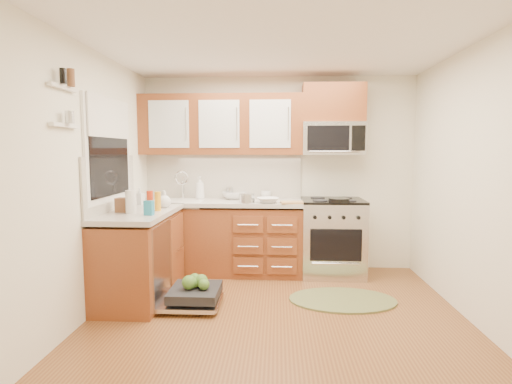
# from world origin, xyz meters

# --- Properties ---
(floor) EXTENTS (3.50, 3.50, 0.00)m
(floor) POSITION_xyz_m (0.00, 0.00, 0.00)
(floor) COLOR brown
(floor) RESTS_ON ground
(ceiling) EXTENTS (3.50, 3.50, 0.00)m
(ceiling) POSITION_xyz_m (0.00, 0.00, 2.50)
(ceiling) COLOR white
(ceiling) RESTS_ON ground
(wall_back) EXTENTS (3.50, 0.04, 2.50)m
(wall_back) POSITION_xyz_m (0.00, 1.75, 1.25)
(wall_back) COLOR white
(wall_back) RESTS_ON ground
(wall_front) EXTENTS (3.50, 0.04, 2.50)m
(wall_front) POSITION_xyz_m (0.00, -1.75, 1.25)
(wall_front) COLOR white
(wall_front) RESTS_ON ground
(wall_left) EXTENTS (0.04, 3.50, 2.50)m
(wall_left) POSITION_xyz_m (-1.75, 0.00, 1.25)
(wall_left) COLOR white
(wall_left) RESTS_ON ground
(wall_right) EXTENTS (0.04, 3.50, 2.50)m
(wall_right) POSITION_xyz_m (1.75, 0.00, 1.25)
(wall_right) COLOR white
(wall_right) RESTS_ON ground
(base_cabinet_back) EXTENTS (2.05, 0.60, 0.85)m
(base_cabinet_back) POSITION_xyz_m (-0.73, 1.45, 0.42)
(base_cabinet_back) COLOR brown
(base_cabinet_back) RESTS_ON ground
(base_cabinet_left) EXTENTS (0.60, 1.25, 0.85)m
(base_cabinet_left) POSITION_xyz_m (-1.45, 0.52, 0.42)
(base_cabinet_left) COLOR brown
(base_cabinet_left) RESTS_ON ground
(countertop_back) EXTENTS (2.07, 0.64, 0.05)m
(countertop_back) POSITION_xyz_m (-0.72, 1.44, 0.90)
(countertop_back) COLOR #BDB6AD
(countertop_back) RESTS_ON base_cabinet_back
(countertop_left) EXTENTS (0.64, 1.27, 0.05)m
(countertop_left) POSITION_xyz_m (-1.44, 0.53, 0.90)
(countertop_left) COLOR #BDB6AD
(countertop_left) RESTS_ON base_cabinet_left
(backsplash_back) EXTENTS (2.05, 0.02, 0.57)m
(backsplash_back) POSITION_xyz_m (-0.73, 1.74, 1.21)
(backsplash_back) COLOR beige
(backsplash_back) RESTS_ON ground
(backsplash_left) EXTENTS (0.02, 1.25, 0.57)m
(backsplash_left) POSITION_xyz_m (-1.74, 0.52, 1.21)
(backsplash_left) COLOR beige
(backsplash_left) RESTS_ON ground
(upper_cabinets) EXTENTS (2.05, 0.35, 0.75)m
(upper_cabinets) POSITION_xyz_m (-0.73, 1.57, 1.88)
(upper_cabinets) COLOR brown
(upper_cabinets) RESTS_ON ground
(cabinet_over_mw) EXTENTS (0.76, 0.35, 0.47)m
(cabinet_over_mw) POSITION_xyz_m (0.68, 1.57, 2.13)
(cabinet_over_mw) COLOR brown
(cabinet_over_mw) RESTS_ON ground
(range) EXTENTS (0.76, 0.64, 0.95)m
(range) POSITION_xyz_m (0.68, 1.43, 0.47)
(range) COLOR silver
(range) RESTS_ON ground
(microwave) EXTENTS (0.76, 0.38, 0.40)m
(microwave) POSITION_xyz_m (0.68, 1.55, 1.70)
(microwave) COLOR silver
(microwave) RESTS_ON ground
(sink) EXTENTS (0.62, 0.50, 0.26)m
(sink) POSITION_xyz_m (-1.25, 1.42, 0.80)
(sink) COLOR white
(sink) RESTS_ON ground
(dishwasher) EXTENTS (0.70, 0.60, 0.20)m
(dishwasher) POSITION_xyz_m (-0.86, 0.30, 0.10)
(dishwasher) COLOR silver
(dishwasher) RESTS_ON ground
(window) EXTENTS (0.03, 1.05, 1.05)m
(window) POSITION_xyz_m (-1.74, 0.50, 1.55)
(window) COLOR white
(window) RESTS_ON ground
(window_blind) EXTENTS (0.02, 0.96, 0.40)m
(window_blind) POSITION_xyz_m (-1.71, 0.50, 1.88)
(window_blind) COLOR white
(window_blind) RESTS_ON ground
(shelf_upper) EXTENTS (0.04, 0.40, 0.03)m
(shelf_upper) POSITION_xyz_m (-1.72, -0.35, 2.05)
(shelf_upper) COLOR white
(shelf_upper) RESTS_ON ground
(shelf_lower) EXTENTS (0.04, 0.40, 0.03)m
(shelf_lower) POSITION_xyz_m (-1.72, -0.35, 1.75)
(shelf_lower) COLOR white
(shelf_lower) RESTS_ON ground
(rug) EXTENTS (1.19, 0.85, 0.02)m
(rug) POSITION_xyz_m (0.67, 0.52, 0.01)
(rug) COLOR olive
(rug) RESTS_ON ground
(skillet) EXTENTS (0.29, 0.29, 0.05)m
(skillet) POSITION_xyz_m (0.72, 1.18, 0.97)
(skillet) COLOR black
(skillet) RESTS_ON range
(stock_pot) EXTENTS (0.21, 0.21, 0.11)m
(stock_pot) POSITION_xyz_m (-0.37, 1.22, 0.98)
(stock_pot) COLOR silver
(stock_pot) RESTS_ON countertop_back
(cutting_board) EXTENTS (0.31, 0.22, 0.02)m
(cutting_board) POSITION_xyz_m (0.18, 1.22, 0.94)
(cutting_board) COLOR tan
(cutting_board) RESTS_ON countertop_back
(canister) EXTENTS (0.11, 0.11, 0.15)m
(canister) POSITION_xyz_m (-0.63, 1.65, 1.00)
(canister) COLOR silver
(canister) RESTS_ON countertop_back
(paper_towel_roll) EXTENTS (0.14, 0.14, 0.23)m
(paper_towel_roll) POSITION_xyz_m (-1.47, 0.36, 1.04)
(paper_towel_roll) COLOR white
(paper_towel_roll) RESTS_ON countertop_left
(mustard_bottle) EXTENTS (0.07, 0.07, 0.20)m
(mustard_bottle) POSITION_xyz_m (-1.25, 0.54, 1.02)
(mustard_bottle) COLOR orange
(mustard_bottle) RESTS_ON countertop_left
(red_bottle) EXTENTS (0.08, 0.08, 0.23)m
(red_bottle) POSITION_xyz_m (-1.25, 0.29, 1.04)
(red_bottle) COLOR red
(red_bottle) RESTS_ON countertop_left
(wooden_box) EXTENTS (0.15, 0.12, 0.14)m
(wooden_box) POSITION_xyz_m (-1.57, 0.44, 1.00)
(wooden_box) COLOR brown
(wooden_box) RESTS_ON countertop_left
(blue_carton) EXTENTS (0.10, 0.07, 0.14)m
(blue_carton) POSITION_xyz_m (-1.25, 0.25, 1.00)
(blue_carton) COLOR teal
(blue_carton) RESTS_ON countertop_left
(bowl_a) EXTENTS (0.32, 0.32, 0.06)m
(bowl_a) POSITION_xyz_m (-0.12, 1.25, 0.96)
(bowl_a) COLOR #999999
(bowl_a) RESTS_ON countertop_back
(bowl_b) EXTENTS (0.36, 0.36, 0.10)m
(bowl_b) POSITION_xyz_m (-0.56, 1.60, 0.97)
(bowl_b) COLOR #999999
(bowl_b) RESTS_ON countertop_back
(cup) EXTENTS (0.17, 0.17, 0.10)m
(cup) POSITION_xyz_m (-0.16, 1.65, 0.98)
(cup) COLOR #999999
(cup) RESTS_ON countertop_back
(soap_bottle_a) EXTENTS (0.14, 0.14, 0.30)m
(soap_bottle_a) POSITION_xyz_m (-1.00, 1.53, 1.07)
(soap_bottle_a) COLOR #999999
(soap_bottle_a) RESTS_ON countertop_back
(soap_bottle_b) EXTENTS (0.11, 0.11, 0.19)m
(soap_bottle_b) POSITION_xyz_m (-1.62, 1.05, 1.02)
(soap_bottle_b) COLOR #999999
(soap_bottle_b) RESTS_ON countertop_left
(soap_bottle_c) EXTENTS (0.18, 0.18, 0.19)m
(soap_bottle_c) POSITION_xyz_m (-1.25, 0.78, 1.02)
(soap_bottle_c) COLOR #999999
(soap_bottle_c) RESTS_ON countertop_left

